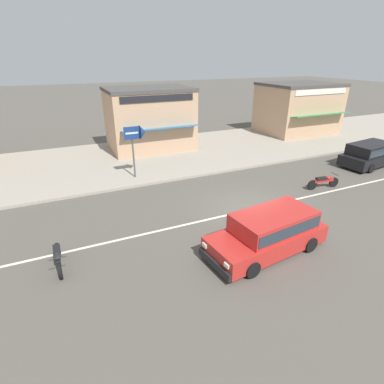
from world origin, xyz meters
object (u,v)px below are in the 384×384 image
at_px(minivan_red_3, 269,231).
at_px(motorcycle_1, 324,181).
at_px(motorcycle_2, 58,257).
at_px(shopfront_corner_warung, 150,118).
at_px(shopfront_far_kios, 298,108).
at_px(arrow_signboard, 140,134).
at_px(minivan_black_0, 371,153).

height_order(minivan_red_3, motorcycle_1, minivan_red_3).
bearing_deg(minivan_red_3, motorcycle_1, 28.51).
height_order(motorcycle_2, shopfront_corner_warung, shopfront_corner_warung).
height_order(motorcycle_1, motorcycle_2, same).
distance_m(minivan_red_3, motorcycle_1, 7.46).
height_order(minivan_red_3, shopfront_far_kios, shopfront_far_kios).
distance_m(minivan_red_3, motorcycle_2, 7.73).
height_order(motorcycle_1, arrow_signboard, arrow_signboard).
bearing_deg(shopfront_corner_warung, minivan_black_0, -38.39).
relative_size(shopfront_corner_warung, shopfront_far_kios, 0.93).
bearing_deg(shopfront_far_kios, shopfront_corner_warung, 178.58).
xyz_separation_m(motorcycle_1, shopfront_corner_warung, (-6.58, 11.53, 2.03)).
bearing_deg(shopfront_corner_warung, arrow_signboard, -111.45).
distance_m(minivan_red_3, shopfront_corner_warung, 15.17).
relative_size(minivan_black_0, arrow_signboard, 1.60).
xyz_separation_m(minivan_red_3, motorcycle_2, (-7.41, 2.17, -0.42)).
bearing_deg(shopfront_far_kios, minivan_black_0, -101.44).
bearing_deg(minivan_red_3, motorcycle_2, 163.69).
distance_m(minivan_black_0, shopfront_corner_warung, 15.99).
height_order(arrow_signboard, shopfront_corner_warung, shopfront_corner_warung).
distance_m(motorcycle_1, shopfront_far_kios, 13.78).
bearing_deg(minivan_red_3, shopfront_far_kios, 45.73).
bearing_deg(motorcycle_2, minivan_red_3, -16.31).
bearing_deg(minivan_black_0, motorcycle_2, -171.29).
bearing_deg(motorcycle_1, motorcycle_2, -174.32).
relative_size(motorcycle_2, shopfront_far_kios, 0.28).
bearing_deg(arrow_signboard, shopfront_corner_warung, 68.55).
distance_m(minivan_black_0, arrow_signboard, 15.43).
bearing_deg(arrow_signboard, minivan_black_0, -15.24).
distance_m(minivan_black_0, motorcycle_1, 6.13).
xyz_separation_m(minivan_red_3, shopfront_corner_warung, (-0.04, 15.09, 1.61)).
xyz_separation_m(motorcycle_2, arrow_signboard, (5.07, 7.06, 2.31)).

